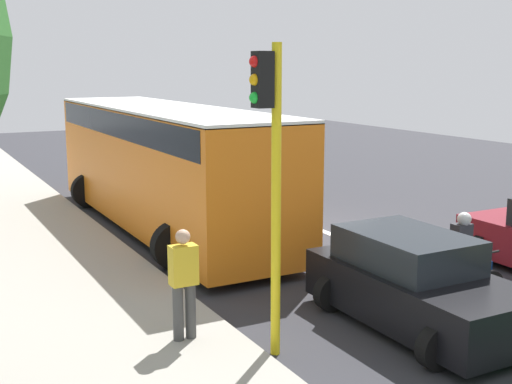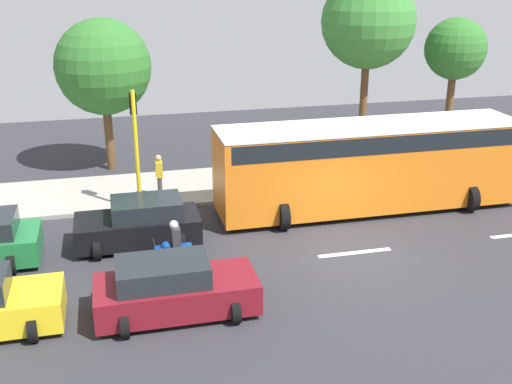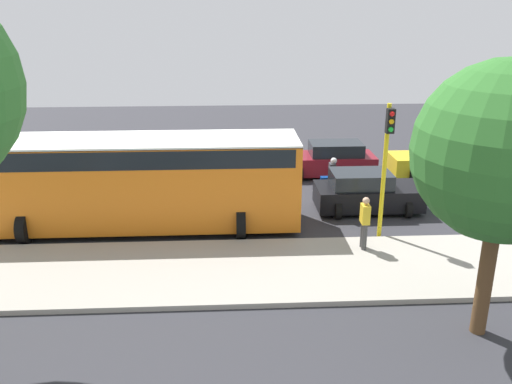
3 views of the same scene
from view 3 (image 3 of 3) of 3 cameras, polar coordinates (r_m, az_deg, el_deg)
The scene contains 15 objects.
ground_plane at distance 22.52m, azimuth -6.19°, elevation -0.28°, with size 40.00×60.00×0.10m, color #2D2D33.
sidewalk at distance 16.05m, azimuth -7.43°, elevation -8.26°, with size 4.00×60.00×0.15m, color #9E998E.
lane_stripe_north at distance 23.62m, azimuth -20.89°, elevation -0.40°, with size 0.20×2.40×0.01m, color white.
lane_stripe_mid at distance 22.50m, azimuth -6.20°, elevation -0.15°, with size 0.20×2.40×0.01m, color white.
lane_stripe_south at distance 22.95m, azimuth 8.93°, elevation 0.12°, with size 0.20×2.40×0.01m, color white.
lane_stripe_far_south at distance 24.88m, azimuth 22.57°, elevation 0.35°, with size 0.20×2.40×0.01m, color white.
car_yellow_cab at distance 25.86m, azimuth 18.52°, elevation 3.16°, with size 2.12×4.14×1.52m.
car_black at distance 20.77m, azimuth 11.45°, elevation -0.05°, with size 2.21×3.90×1.52m.
car_maroon at distance 24.79m, azimuth 7.72°, elevation 3.33°, with size 2.19×4.13×1.52m.
car_green at distance 22.87m, azimuth 23.92°, elevation 0.44°, with size 2.34×4.48×1.52m.
city_bus at distance 18.90m, azimuth -12.46°, elevation 1.57°, with size 3.20×11.00×3.16m.
motorcycle at distance 22.39m, azimuth 8.21°, elevation 1.38°, with size 0.60×1.30×1.53m.
pedestrian_near_signal at distance 17.14m, azimuth 11.29°, elevation -3.01°, with size 0.40×0.24×1.69m.
traffic_light_corner at distance 17.68m, azimuth 13.48°, elevation 3.93°, with size 0.49×0.24×4.50m.
street_tree_north at distance 12.76m, azimuth 24.59°, elevation 3.79°, with size 3.97×3.97×6.43m.
Camera 3 is at (21.19, 1.30, 7.46)m, focal length 38.26 mm.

